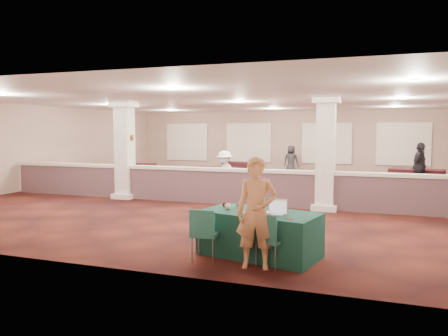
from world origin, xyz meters
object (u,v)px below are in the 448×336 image
(near_table, at_px, (259,234))
(attendee_b, at_px, (225,174))
(conf_chair_side, at_px, (204,230))
(far_table_front_left, at_px, (103,176))
(conf_chair_main, at_px, (269,235))
(woman, at_px, (257,213))
(far_table_front_center, at_px, (215,176))
(far_table_back_left, at_px, (136,171))
(far_table_back_right, at_px, (416,179))
(attendee_c, at_px, (420,168))
(attendee_a, at_px, (126,159))
(far_table_front_right, at_px, (432,188))
(far_table_back_center, at_px, (240,169))
(attendee_d, at_px, (291,161))

(near_table, distance_m, attendee_b, 7.14)
(conf_chair_side, xyz_separation_m, far_table_front_left, (-8.07, 8.64, -0.19))
(conf_chair_main, bearing_deg, woman, -127.99)
(far_table_front_center, height_order, far_table_back_left, far_table_front_center)
(far_table_back_right, height_order, attendee_c, attendee_c)
(conf_chair_main, distance_m, attendee_c, 10.65)
(far_table_front_left, bearing_deg, far_table_back_left, 79.50)
(far_table_front_center, bearing_deg, attendee_a, 175.73)
(woman, xyz_separation_m, far_table_front_center, (-4.54, 10.20, -0.56))
(near_table, distance_m, far_table_front_right, 8.96)
(woman, xyz_separation_m, far_table_front_right, (3.55, 8.87, -0.55))
(near_table, distance_m, attendee_c, 10.20)
(far_table_front_right, xyz_separation_m, attendee_c, (-0.27, 1.42, 0.54))
(far_table_front_right, relative_size, attendee_a, 0.97)
(far_table_front_center, relative_size, far_table_back_right, 0.91)
(conf_chair_side, xyz_separation_m, woman, (0.97, -0.11, 0.38))
(near_table, xyz_separation_m, far_table_front_left, (-8.91, 8.05, -0.06))
(far_table_back_center, xyz_separation_m, attendee_d, (2.43, 0.50, 0.43))
(woman, height_order, far_table_front_center, woman)
(near_table, bearing_deg, attendee_c, 83.35)
(near_table, relative_size, far_table_front_left, 1.24)
(far_table_back_right, bearing_deg, far_table_front_center, -173.34)
(far_table_back_right, bearing_deg, conf_chair_side, -111.00)
(far_table_front_left, height_order, attendee_b, attendee_b)
(near_table, xyz_separation_m, far_table_back_left, (-8.53, 10.12, -0.05))
(woman, xyz_separation_m, far_table_front_left, (-9.04, 8.75, -0.58))
(far_table_back_left, bearing_deg, far_table_back_center, 35.01)
(far_table_back_right, xyz_separation_m, attendee_a, (-12.29, -0.57, 0.54))
(attendee_a, bearing_deg, attendee_c, -1.56)
(far_table_front_center, xyz_separation_m, far_table_back_center, (0.00, 3.50, -0.02))
(far_table_back_left, relative_size, far_table_back_center, 1.06)
(conf_chair_main, relative_size, far_table_front_center, 0.51)
(woman, distance_m, attendee_c, 10.81)
(far_table_front_left, height_order, attendee_c, attendee_c)
(far_table_back_left, relative_size, attendee_b, 1.12)
(far_table_front_left, relative_size, attendee_a, 0.90)
(conf_chair_main, distance_m, far_table_back_left, 13.88)
(woman, height_order, far_table_back_right, woman)
(conf_chair_side, relative_size, woman, 0.49)
(near_table, height_order, far_table_back_left, near_table)
(far_table_back_center, bearing_deg, conf_chair_side, -75.27)
(near_table, height_order, attendee_c, attendee_c)
(far_table_front_left, distance_m, far_table_front_right, 12.59)
(far_table_front_right, bearing_deg, attendee_b, -165.81)
(far_table_back_right, bearing_deg, attendee_c, -88.04)
(near_table, xyz_separation_m, attendee_a, (-8.91, 9.84, 0.54))
(far_table_back_left, distance_m, attendee_a, 0.75)
(far_table_front_right, height_order, attendee_b, attendee_b)
(far_table_front_right, bearing_deg, conf_chair_side, -117.30)
(attendee_d, bearing_deg, conf_chair_main, 105.86)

